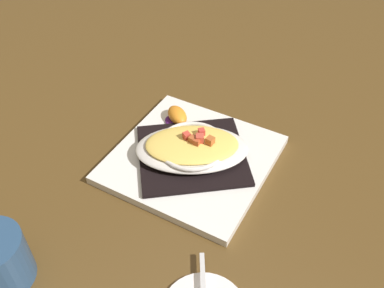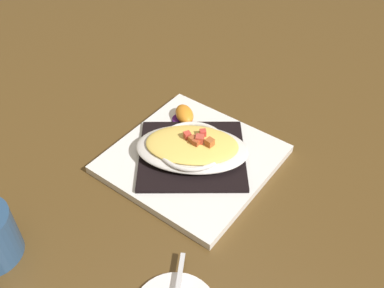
% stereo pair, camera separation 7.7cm
% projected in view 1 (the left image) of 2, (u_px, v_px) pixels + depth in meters
% --- Properties ---
extents(ground_plane, '(2.60, 2.60, 0.00)m').
position_uv_depth(ground_plane, '(192.00, 162.00, 0.80)').
color(ground_plane, '#543B1B').
extents(square_plate, '(0.33, 0.33, 0.02)m').
position_uv_depth(square_plate, '(192.00, 159.00, 0.79)').
color(square_plate, white).
rests_on(square_plate, ground_plane).
extents(folded_napkin, '(0.26, 0.26, 0.01)m').
position_uv_depth(folded_napkin, '(192.00, 155.00, 0.78)').
color(folded_napkin, black).
rests_on(folded_napkin, square_plate).
extents(gratin_dish, '(0.23, 0.23, 0.04)m').
position_uv_depth(gratin_dish, '(192.00, 147.00, 0.77)').
color(gratin_dish, silver).
rests_on(gratin_dish, folded_napkin).
extents(orange_garnish, '(0.07, 0.06, 0.03)m').
position_uv_depth(orange_garnish, '(177.00, 116.00, 0.85)').
color(orange_garnish, '#471860').
rests_on(orange_garnish, square_plate).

